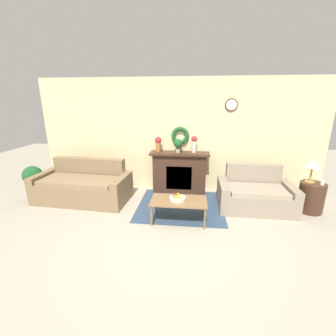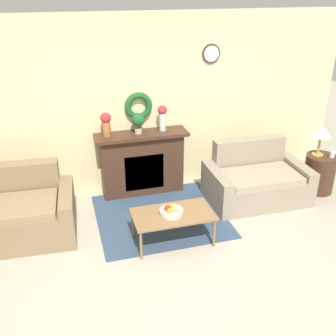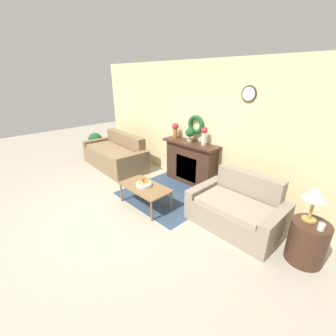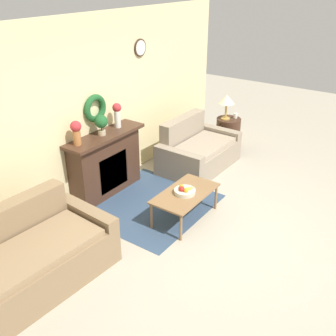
# 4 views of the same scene
# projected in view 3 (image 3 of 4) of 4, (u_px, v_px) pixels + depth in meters

# --- Properties ---
(ground_plane) EXTENTS (16.00, 16.00, 0.00)m
(ground_plane) POSITION_uv_depth(u_px,v_px,m) (107.00, 219.00, 4.02)
(ground_plane) COLOR #ADA38E
(floor_rug) EXTENTS (1.80, 1.66, 0.01)m
(floor_rug) POSITION_uv_depth(u_px,v_px,m) (168.00, 194.00, 4.86)
(floor_rug) COLOR #334760
(floor_rug) RESTS_ON ground_plane
(wall_back) EXTENTS (6.80, 0.16, 2.70)m
(wall_back) POSITION_uv_depth(u_px,v_px,m) (197.00, 125.00, 5.06)
(wall_back) COLOR beige
(wall_back) RESTS_ON ground_plane
(fireplace) EXTENTS (1.40, 0.41, 1.00)m
(fireplace) POSITION_uv_depth(u_px,v_px,m) (191.00, 163.00, 5.23)
(fireplace) COLOR #42281C
(fireplace) RESTS_ON ground_plane
(couch_left) EXTENTS (2.10, 1.08, 0.89)m
(couch_left) POSITION_uv_depth(u_px,v_px,m) (116.00, 155.00, 6.26)
(couch_left) COLOR #846B4C
(couch_left) RESTS_ON ground_plane
(loveseat_right) EXTENTS (1.50, 0.95, 0.87)m
(loveseat_right) POSITION_uv_depth(u_px,v_px,m) (237.00, 209.00, 3.79)
(loveseat_right) COLOR gray
(loveseat_right) RESTS_ON ground_plane
(coffee_table) EXTENTS (1.02, 0.56, 0.42)m
(coffee_table) POSITION_uv_depth(u_px,v_px,m) (145.00, 188.00, 4.31)
(coffee_table) COLOR olive
(coffee_table) RESTS_ON ground_plane
(fruit_bowl) EXTENTS (0.30, 0.30, 0.12)m
(fruit_bowl) POSITION_uv_depth(u_px,v_px,m) (144.00, 184.00, 4.29)
(fruit_bowl) COLOR beige
(fruit_bowl) RESTS_ON coffee_table
(side_table_by_loveseat) EXTENTS (0.48, 0.48, 0.61)m
(side_table_by_loveseat) POSITION_uv_depth(u_px,v_px,m) (307.00, 242.00, 3.03)
(side_table_by_loveseat) COLOR #42281C
(side_table_by_loveseat) RESTS_ON ground_plane
(table_lamp) EXTENTS (0.31, 0.31, 0.49)m
(table_lamp) POSITION_uv_depth(u_px,v_px,m) (316.00, 195.00, 2.84)
(table_lamp) COLOR #B28E42
(table_lamp) RESTS_ON side_table_by_loveseat
(mug) EXTENTS (0.08, 0.08, 0.10)m
(mug) POSITION_uv_depth(u_px,v_px,m) (321.00, 227.00, 2.77)
(mug) COLOR silver
(mug) RESTS_ON side_table_by_loveseat
(vase_on_mantel_left) EXTENTS (0.16, 0.16, 0.36)m
(vase_on_mantel_left) POSITION_uv_depth(u_px,v_px,m) (175.00, 129.00, 5.31)
(vase_on_mantel_left) COLOR #AD6B38
(vase_on_mantel_left) RESTS_ON fireplace
(vase_on_mantel_right) EXTENTS (0.14, 0.14, 0.39)m
(vase_on_mantel_right) POSITION_uv_depth(u_px,v_px,m) (204.00, 135.00, 4.74)
(vase_on_mantel_right) COLOR silver
(vase_on_mantel_right) RESTS_ON fireplace
(potted_plant_on_mantel) EXTENTS (0.20, 0.20, 0.31)m
(potted_plant_on_mantel) POSITION_uv_depth(u_px,v_px,m) (190.00, 133.00, 4.99)
(potted_plant_on_mantel) COLOR tan
(potted_plant_on_mantel) RESTS_ON fireplace
(potted_plant_floor_by_couch) EXTENTS (0.44, 0.44, 0.73)m
(potted_plant_floor_by_couch) POSITION_uv_depth(u_px,v_px,m) (96.00, 142.00, 7.07)
(potted_plant_floor_by_couch) COLOR tan
(potted_plant_floor_by_couch) RESTS_ON ground_plane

